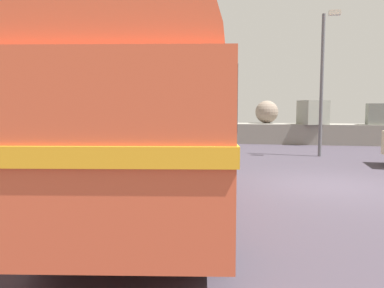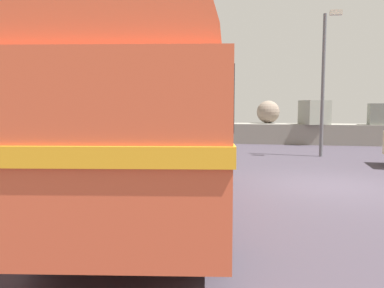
% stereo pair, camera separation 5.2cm
% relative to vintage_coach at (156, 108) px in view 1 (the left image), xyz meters
% --- Properties ---
extents(ground, '(32.00, 26.00, 0.02)m').
position_rel_vintage_coach_xyz_m(ground, '(3.82, 3.06, -2.04)').
color(ground, '#3D3642').
extents(breakwater, '(31.36, 2.53, 2.50)m').
position_rel_vintage_coach_xyz_m(breakwater, '(3.55, 14.85, -1.23)').
color(breakwater, gray).
rests_on(breakwater, ground).
extents(vintage_coach, '(3.71, 8.85, 3.70)m').
position_rel_vintage_coach_xyz_m(vintage_coach, '(0.00, 0.00, 0.00)').
color(vintage_coach, black).
rests_on(vintage_coach, ground).
extents(lamp_post, '(0.61, 0.75, 5.73)m').
position_rel_vintage_coach_xyz_m(lamp_post, '(4.41, 9.20, 1.21)').
color(lamp_post, '#5B5B60').
rests_on(lamp_post, ground).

